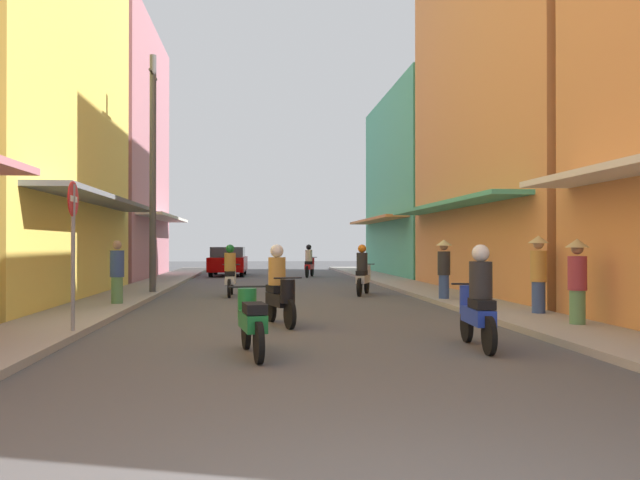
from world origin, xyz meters
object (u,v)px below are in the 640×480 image
(motorbike_black, at_px, (279,289))
(motorbike_green, at_px, (251,320))
(parked_car, at_px, (228,261))
(utility_pole, at_px, (153,173))
(pedestrian_midway, at_px, (117,274))
(street_sign_no_entry, at_px, (73,236))
(motorbike_blue, at_px, (478,302))
(pedestrian_foreground, at_px, (538,272))
(motorbike_red, at_px, (309,263))
(motorbike_silver, at_px, (363,272))
(pedestrian_crossing, at_px, (577,279))
(motorbike_white, at_px, (230,273))
(pedestrian_far, at_px, (444,267))

(motorbike_black, relative_size, motorbike_green, 0.98)
(parked_car, height_order, utility_pole, utility_pole)
(pedestrian_midway, xyz_separation_m, street_sign_no_entry, (0.35, -5.08, 0.88))
(pedestrian_midway, relative_size, utility_pole, 0.23)
(pedestrian_midway, bearing_deg, motorbike_green, -64.62)
(motorbike_blue, distance_m, pedestrian_foreground, 4.57)
(motorbike_green, bearing_deg, street_sign_no_entry, 146.19)
(motorbike_red, height_order, motorbike_blue, same)
(motorbike_silver, xyz_separation_m, street_sign_no_entry, (-6.40, -8.57, 1.01))
(pedestrian_crossing, relative_size, street_sign_no_entry, 0.64)
(motorbike_red, bearing_deg, motorbike_white, -106.57)
(motorbike_silver, relative_size, motorbike_blue, 0.95)
(motorbike_black, xyz_separation_m, street_sign_no_entry, (-3.54, -1.34, 1.01))
(utility_pole, bearing_deg, pedestrian_midway, -93.69)
(motorbike_green, xyz_separation_m, pedestrian_midway, (-3.37, 7.11, 0.34))
(parked_car, distance_m, pedestrian_midway, 16.44)
(motorbike_blue, xyz_separation_m, pedestrian_foreground, (2.65, 3.71, 0.29))
(motorbike_black, distance_m, utility_pole, 8.99)
(motorbike_white, bearing_deg, street_sign_no_entry, -105.07)
(pedestrian_crossing, xyz_separation_m, pedestrian_foreground, (0.12, 1.90, 0.05))
(motorbike_silver, height_order, motorbike_black, same)
(motorbike_white, distance_m, utility_pole, 3.93)
(motorbike_silver, xyz_separation_m, pedestrian_foreground, (2.68, -6.64, 0.29))
(motorbike_silver, bearing_deg, motorbike_green, -107.65)
(parked_car, relative_size, pedestrian_crossing, 2.46)
(motorbike_silver, distance_m, pedestrian_crossing, 8.91)
(motorbike_red, xyz_separation_m, pedestrian_foreground, (3.45, -17.79, 0.29))
(motorbike_green, distance_m, pedestrian_foreground, 7.25)
(motorbike_black, relative_size, parked_car, 0.43)
(motorbike_blue, relative_size, pedestrian_midway, 1.08)
(motorbike_black, xyz_separation_m, pedestrian_midway, (-3.89, 3.75, 0.14))
(motorbike_blue, relative_size, motorbike_green, 1.01)
(motorbike_silver, relative_size, motorbike_red, 0.98)
(utility_pole, bearing_deg, motorbike_white, -10.35)
(utility_pole, bearing_deg, parked_car, 81.99)
(parked_car, height_order, pedestrian_midway, pedestrian_midway)
(parked_car, relative_size, pedestrian_midway, 2.47)
(parked_car, height_order, street_sign_no_entry, street_sign_no_entry)
(motorbike_silver, bearing_deg, motorbike_black, -111.55)
(motorbike_green, height_order, utility_pole, utility_pole)
(motorbike_green, bearing_deg, motorbike_red, 83.17)
(motorbike_green, xyz_separation_m, street_sign_no_entry, (-3.02, 2.02, 1.21))
(motorbike_red, height_order, street_sign_no_entry, street_sign_no_entry)
(motorbike_silver, relative_size, motorbike_green, 0.96)
(pedestrian_crossing, bearing_deg, motorbike_green, -160.83)
(motorbike_green, xyz_separation_m, parked_car, (-1.37, 23.43, 0.24))
(pedestrian_crossing, relative_size, pedestrian_midway, 1.00)
(motorbike_red, xyz_separation_m, parked_car, (-3.98, 1.68, 0.04))
(motorbike_green, relative_size, pedestrian_midway, 1.07)
(parked_car, distance_m, pedestrian_far, 16.99)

